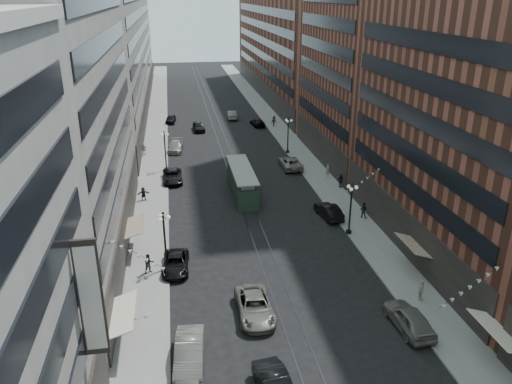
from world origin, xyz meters
TOP-DOWN VIEW (x-y plane):
  - ground at (0.00, 60.00)m, footprint 220.00×220.00m
  - sidewalk_west at (-11.00, 70.00)m, footprint 4.00×180.00m
  - sidewalk_east at (11.00, 70.00)m, footprint 4.00×180.00m
  - rail_west at (-0.70, 70.00)m, footprint 0.12×180.00m
  - rail_east at (0.70, 70.00)m, footprint 0.12×180.00m
  - building_west_mid at (-17.00, 33.00)m, footprint 8.00×36.00m
  - building_west_far at (-17.00, 96.00)m, footprint 8.00×90.00m
  - building_east_mid at (17.00, 28.00)m, footprint 8.00×30.00m
  - building_east_tower at (17.00, 56.00)m, footprint 8.00×26.00m
  - building_east_far at (17.00, 105.00)m, footprint 8.00×72.00m
  - lamppost_sw_far at (-9.20, 28.00)m, footprint 1.03×1.14m
  - lamppost_sw_mid at (-9.20, 55.00)m, footprint 1.03×1.14m
  - lamppost_se_far at (9.20, 32.00)m, footprint 1.03×1.14m
  - lamppost_se_mid at (9.20, 60.00)m, footprint 1.03×1.14m
  - streetcar at (0.00, 45.00)m, footprint 2.55×11.53m
  - car_1 at (-7.73, 15.38)m, footprint 2.32×5.47m
  - car_2 at (-8.40, 27.82)m, footprint 2.55×5.04m
  - car_4 at (8.37, 16.54)m, footprint 2.39×5.27m
  - pedestrian_2 at (-10.70, 27.48)m, footprint 1.00×0.77m
  - pedestrian_4 at (10.83, 19.62)m, footprint 0.74×1.14m
  - car_7 at (-8.40, 50.54)m, footprint 2.58×5.41m
  - car_8 at (-7.75, 64.10)m, footprint 2.67×5.49m
  - car_9 at (-8.34, 82.53)m, footprint 2.23×4.47m
  - car_10 at (8.40, 36.38)m, footprint 2.27×4.87m
  - car_11 at (8.04, 53.18)m, footprint 2.67×5.77m
  - car_12 at (7.49, 77.44)m, footprint 2.57×4.98m
  - car_13 at (-3.47, 75.70)m, footprint 2.18×4.91m
  - car_14 at (3.48, 83.68)m, footprint 2.05×4.98m
  - pedestrian_5 at (-11.86, 44.43)m, footprint 1.54×0.71m
  - pedestrian_6 at (-12.47, 62.46)m, footprint 1.16×0.77m
  - pedestrian_7 at (12.04, 35.46)m, footprint 0.96×0.84m
  - pedestrian_8 at (12.01, 48.60)m, footprint 0.70×0.55m
  - pedestrian_9 at (10.31, 76.08)m, footprint 1.32×0.97m
  - car_extra_0 at (-2.55, 20.01)m, footprint 2.65×5.72m
  - pedestrian_extra_0 at (12.50, 44.61)m, footprint 1.14×0.84m
  - pedestrian_extra_2 at (11.22, 80.21)m, footprint 0.83×0.63m

SIDE VIEW (x-z plane):
  - ground at x=0.00m, z-range 0.00..0.00m
  - rail_west at x=-0.70m, z-range 0.00..0.02m
  - rail_east at x=0.70m, z-range 0.00..0.02m
  - sidewalk_west at x=-11.00m, z-range 0.00..0.15m
  - sidewalk_east at x=11.00m, z-range 0.00..0.15m
  - car_2 at x=-8.40m, z-range 0.00..1.37m
  - car_12 at x=7.49m, z-range 0.00..1.38m
  - car_9 at x=-8.34m, z-range 0.00..1.46m
  - car_7 at x=-8.40m, z-range 0.00..1.49m
  - car_8 at x=-7.75m, z-range 0.00..1.54m
  - car_10 at x=8.40m, z-range 0.00..1.54m
  - car_extra_0 at x=-2.55m, z-range 0.00..1.59m
  - car_11 at x=8.04m, z-range 0.00..1.60m
  - car_14 at x=3.48m, z-range 0.00..1.61m
  - car_13 at x=-3.47m, z-range 0.00..1.64m
  - car_1 at x=-7.73m, z-range 0.00..1.75m
  - car_4 at x=8.37m, z-range 0.00..1.76m
  - pedestrian_extra_2 at x=11.22m, z-range 0.15..1.66m
  - pedestrian_5 at x=-11.86m, z-range 0.15..1.75m
  - pedestrian_8 at x=12.01m, z-range 0.15..1.84m
  - pedestrian_7 at x=12.04m, z-range 0.15..1.89m
  - pedestrian_extra_0 at x=12.50m, z-range 0.15..1.92m
  - pedestrian_4 at x=10.83m, z-range 0.15..1.94m
  - pedestrian_2 at x=-10.70m, z-range 0.15..1.96m
  - pedestrian_6 at x=-12.47m, z-range 0.15..1.96m
  - pedestrian_9 at x=10.31m, z-range 0.15..2.03m
  - streetcar at x=0.00m, z-range -0.12..3.07m
  - lamppost_sw_far at x=-9.20m, z-range 0.34..5.86m
  - lamppost_sw_mid at x=-9.20m, z-range 0.34..5.86m
  - lamppost_se_far at x=9.20m, z-range 0.34..5.86m
  - lamppost_se_mid at x=9.20m, z-range 0.34..5.86m
  - building_east_mid at x=17.00m, z-range 0.00..24.00m
  - building_east_far at x=17.00m, z-range 0.00..24.00m
  - building_west_far at x=-17.00m, z-range 0.00..26.00m
  - building_west_mid at x=-17.00m, z-range 0.00..28.00m
  - building_east_tower at x=17.00m, z-range 0.00..42.00m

